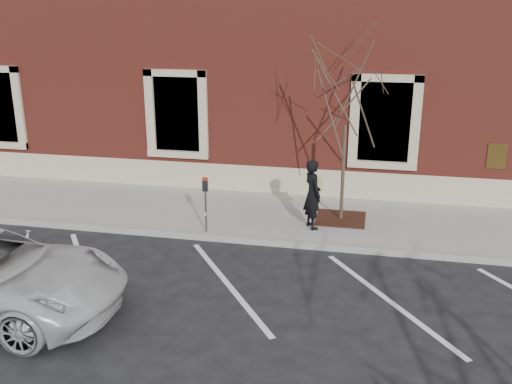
# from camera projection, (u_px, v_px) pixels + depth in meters

# --- Properties ---
(ground) EXTENTS (120.00, 120.00, 0.00)m
(ground) POSITION_uv_depth(u_px,v_px,m) (251.00, 243.00, 13.70)
(ground) COLOR #28282B
(ground) RESTS_ON ground
(sidewalk_near) EXTENTS (40.00, 3.50, 0.15)m
(sidewalk_near) POSITION_uv_depth(u_px,v_px,m) (265.00, 215.00, 15.31)
(sidewalk_near) COLOR #9E9C94
(sidewalk_near) RESTS_ON ground
(curb_near) EXTENTS (40.00, 0.12, 0.15)m
(curb_near) POSITION_uv_depth(u_px,v_px,m) (250.00, 241.00, 13.63)
(curb_near) COLOR #9E9E99
(curb_near) RESTS_ON ground
(parking_stripes) EXTENTS (28.00, 4.40, 0.01)m
(parking_stripes) POSITION_uv_depth(u_px,v_px,m) (228.00, 284.00, 11.65)
(parking_stripes) COLOR silver
(parking_stripes) RESTS_ON ground
(building_civic) EXTENTS (40.00, 8.62, 8.00)m
(building_civic) POSITION_uv_depth(u_px,v_px,m) (299.00, 50.00, 19.68)
(building_civic) COLOR maroon
(building_civic) RESTS_ON ground
(man) EXTENTS (0.68, 0.76, 1.74)m
(man) POSITION_uv_depth(u_px,v_px,m) (313.00, 194.00, 14.00)
(man) COLOR black
(man) RESTS_ON sidewalk_near
(parking_meter) EXTENTS (0.13, 0.10, 1.38)m
(parking_meter) POSITION_uv_depth(u_px,v_px,m) (205.00, 195.00, 13.69)
(parking_meter) COLOR #595B60
(parking_meter) RESTS_ON sidewalk_near
(tree_grate) EXTENTS (1.26, 1.26, 0.03)m
(tree_grate) POSITION_uv_depth(u_px,v_px,m) (341.00, 219.00, 14.82)
(tree_grate) COLOR #3E1F13
(tree_grate) RESTS_ON sidewalk_near
(sapling) EXTENTS (2.70, 2.70, 4.50)m
(sapling) POSITION_uv_depth(u_px,v_px,m) (347.00, 98.00, 13.85)
(sapling) COLOR #4C372E
(sapling) RESTS_ON sidewalk_near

